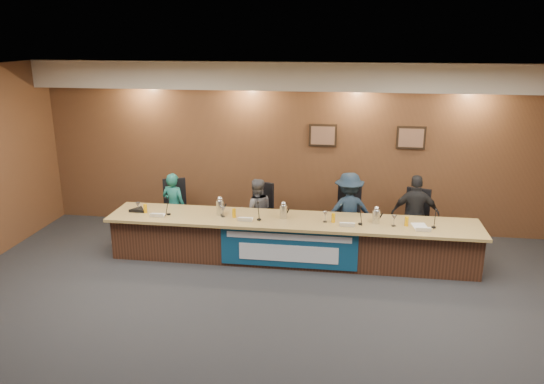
{
  "coord_description": "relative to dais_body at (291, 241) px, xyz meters",
  "views": [
    {
      "loc": [
        0.88,
        -5.8,
        3.7
      ],
      "look_at": [
        -0.34,
        2.52,
        1.15
      ],
      "focal_mm": 35.0,
      "sensor_mm": 36.0,
      "label": 1
    }
  ],
  "objects": [
    {
      "name": "juice_glass_c",
      "position": [
        0.69,
        -0.1,
        0.47
      ],
      "size": [
        0.06,
        0.06,
        0.15
      ],
      "primitive_type": "cylinder",
      "color": "#E19C04",
      "rests_on": "dais_top"
    },
    {
      "name": "juice_glass_d",
      "position": [
        1.84,
        -0.1,
        0.47
      ],
      "size": [
        0.06,
        0.06,
        0.15
      ],
      "primitive_type": "cylinder",
      "color": "#E19C04",
      "rests_on": "dais_top"
    },
    {
      "name": "juice_glass_b",
      "position": [
        -0.95,
        -0.11,
        0.47
      ],
      "size": [
        0.06,
        0.06,
        0.15
      ],
      "primitive_type": "cylinder",
      "color": "#E19C04",
      "rests_on": "dais_top"
    },
    {
      "name": "panelist_c",
      "position": [
        0.93,
        0.65,
        0.34
      ],
      "size": [
        0.99,
        0.71,
        1.39
      ],
      "primitive_type": "imported",
      "rotation": [
        0.0,
        0.0,
        3.37
      ],
      "color": "#172637",
      "rests_on": "floor"
    },
    {
      "name": "panelist_b",
      "position": [
        -0.7,
        0.65,
        0.26
      ],
      "size": [
        0.69,
        0.6,
        1.22
      ],
      "primitive_type": "imported",
      "rotation": [
        0.0,
        0.0,
        3.41
      ],
      "color": "#515156",
      "rests_on": "floor"
    },
    {
      "name": "microphone_b",
      "position": [
        -0.52,
        -0.17,
        0.41
      ],
      "size": [
        0.07,
        0.07,
        0.02
      ],
      "primitive_type": "cylinder",
      "color": "black",
      "rests_on": "dais_top"
    },
    {
      "name": "panelist_d",
      "position": [
        2.06,
        0.65,
        0.34
      ],
      "size": [
        0.82,
        0.34,
        1.39
      ],
      "primitive_type": "imported",
      "rotation": [
        0.0,
        0.0,
        3.14
      ],
      "color": "black",
      "rests_on": "floor"
    },
    {
      "name": "wall_photo_left",
      "position": [
        0.4,
        1.57,
        1.5
      ],
      "size": [
        0.52,
        0.04,
        0.42
      ],
      "primitive_type": "cube",
      "color": "black",
      "rests_on": "wall_back"
    },
    {
      "name": "soffit",
      "position": [
        0.0,
        1.35,
        2.6
      ],
      "size": [
        10.0,
        0.5,
        0.5
      ],
      "primitive_type": "cube",
      "color": "beige",
      "rests_on": "wall_back"
    },
    {
      "name": "nameplate_a",
      "position": [
        -2.21,
        -0.3,
        0.45
      ],
      "size": [
        0.24,
        0.08,
        0.1
      ],
      "primitive_type": "cube",
      "rotation": [
        0.31,
        0.0,
        0.0
      ],
      "color": "white",
      "rests_on": "dais_top"
    },
    {
      "name": "floor",
      "position": [
        0.0,
        -2.4,
        -0.35
      ],
      "size": [
        10.0,
        10.0,
        0.0
      ],
      "primitive_type": "plane",
      "color": "#232326",
      "rests_on": "ground"
    },
    {
      "name": "water_glass_b",
      "position": [
        -1.14,
        -0.1,
        0.49
      ],
      "size": [
        0.08,
        0.08,
        0.18
      ],
      "primitive_type": "cylinder",
      "color": "silver",
      "rests_on": "dais_top"
    },
    {
      "name": "dais_body",
      "position": [
        0.0,
        0.0,
        0.0
      ],
      "size": [
        6.0,
        0.8,
        0.7
      ],
      "primitive_type": "cube",
      "color": "#412416",
      "rests_on": "floor"
    },
    {
      "name": "ceiling",
      "position": [
        0.0,
        -2.4,
        2.85
      ],
      "size": [
        10.0,
        8.0,
        0.04
      ],
      "primitive_type": "cube",
      "color": "silver",
      "rests_on": "wall_back"
    },
    {
      "name": "office_chair_c",
      "position": [
        0.93,
        0.75,
        0.13
      ],
      "size": [
        0.5,
        0.5,
        0.08
      ],
      "primitive_type": "cube",
      "rotation": [
        0.0,
        0.0,
        -0.05
      ],
      "color": "black",
      "rests_on": "floor"
    },
    {
      "name": "carafe_right",
      "position": [
        1.37,
        -0.04,
        0.51
      ],
      "size": [
        0.13,
        0.13,
        0.22
      ],
      "primitive_type": "cylinder",
      "color": "silver",
      "rests_on": "dais_top"
    },
    {
      "name": "nameplate_c",
      "position": [
        0.91,
        -0.3,
        0.45
      ],
      "size": [
        0.24,
        0.08,
        0.1
      ],
      "primitive_type": "cube",
      "rotation": [
        0.31,
        0.0,
        0.0
      ],
      "color": "white",
      "rests_on": "dais_top"
    },
    {
      "name": "panelist_a",
      "position": [
        -2.24,
        0.65,
        0.28
      ],
      "size": [
        0.52,
        0.4,
        1.26
      ],
      "primitive_type": "imported",
      "rotation": [
        0.0,
        0.0,
        2.92
      ],
      "color": "#185D54",
      "rests_on": "floor"
    },
    {
      "name": "carafe_mid",
      "position": [
        -0.13,
        -0.03,
        0.51
      ],
      "size": [
        0.12,
        0.12,
        0.23
      ],
      "primitive_type": "cylinder",
      "color": "silver",
      "rests_on": "dais_top"
    },
    {
      "name": "wall_photo_right",
      "position": [
        2.0,
        1.57,
        1.5
      ],
      "size": [
        0.52,
        0.04,
        0.42
      ],
      "primitive_type": "cube",
      "color": "black",
      "rests_on": "wall_back"
    },
    {
      "name": "water_glass_a",
      "position": [
        -2.61,
        -0.11,
        0.49
      ],
      "size": [
        0.08,
        0.08,
        0.18
      ],
      "primitive_type": "cylinder",
      "color": "silver",
      "rests_on": "dais_top"
    },
    {
      "name": "banner",
      "position": [
        0.0,
        -0.41,
        0.03
      ],
      "size": [
        2.2,
        0.02,
        0.65
      ],
      "primitive_type": "cube",
      "color": "navy",
      "rests_on": "dais_body"
    },
    {
      "name": "water_glass_c",
      "position": [
        0.56,
        -0.11,
        0.49
      ],
      "size": [
        0.08,
        0.08,
        0.18
      ],
      "primitive_type": "cylinder",
      "color": "silver",
      "rests_on": "dais_top"
    },
    {
      "name": "nameplate_b",
      "position": [
        -0.73,
        -0.29,
        0.45
      ],
      "size": [
        0.24,
        0.08,
        0.1
      ],
      "primitive_type": "cube",
      "rotation": [
        0.31,
        0.0,
        0.0
      ],
      "color": "white",
      "rests_on": "dais_top"
    },
    {
      "name": "wall_back",
      "position": [
        0.0,
        1.6,
        1.25
      ],
      "size": [
        10.0,
        0.04,
        3.2
      ],
      "primitive_type": "cube",
      "color": "brown",
      "rests_on": "floor"
    },
    {
      "name": "office_chair_b",
      "position": [
        -0.7,
        0.75,
        0.13
      ],
      "size": [
        0.61,
        0.61,
        0.08
      ],
      "primitive_type": "cube",
      "rotation": [
        0.0,
        0.0,
        -0.34
      ],
      "color": "black",
      "rests_on": "floor"
    },
    {
      "name": "microphone_d",
      "position": [
        2.26,
        -0.13,
        0.41
      ],
      "size": [
        0.07,
        0.07,
        0.02
      ],
      "primitive_type": "cylinder",
      "color": "black",
      "rests_on": "dais_top"
    },
    {
      "name": "microphone_a",
      "position": [
        -2.06,
        -0.14,
        0.41
      ],
      "size": [
        0.07,
        0.07,
        0.02
      ],
      "primitive_type": "cylinder",
      "color": "black",
      "rests_on": "dais_top"
    },
    {
      "name": "juice_glass_a",
      "position": [
        -2.49,
        -0.1,
        0.47
      ],
      "size": [
        0.06,
        0.06,
        0.15
      ],
      "primitive_type": "cylinder",
      "color": "#E19C04",
      "rests_on": "dais_top"
    },
    {
      "name": "banner_text_lower",
      "position": [
        0.0,
        -0.43,
        -0.05
      ],
      "size": [
        1.6,
        0.01,
        0.28
      ],
      "primitive_type": "cube",
      "color": "silver",
      "rests_on": "banner"
    },
    {
      "name": "office_chair_d",
      "position": [
        2.06,
        0.75,
        0.13
      ],
      "size": [
        0.61,
        0.61,
        0.08
      ],
      "primitive_type": "cube",
      "rotation": [
        0.0,
        0.0,
        -0.34
      ],
      "color": "black",
      "rests_on": "floor"
    },
    {
      "name": "speakerphone",
      "position": [
        -2.64,
        -0.04,
        0.43
      ],
      "size": [
        0.32,
        0.32,
        0.05
      ],
      "primitive_type": "cylinder",
      "color": "black",
      "rests_on": "dais_top"
    },
    {
      "name": "office_chair_a",
      "position": [
        -2.24,
        0.75,
        0.13
      ],
      "size": [
        0.62,
        0.62,
        0.08
      ],
      "primitive_type": "cube",
      "rotation": [
        0.0,
        0.0,
        0.38
      ],
      "color": "black",
      "rests_on": "floor"
    },
    {
      "name": "microphone_c",
      "position": [
        1.12,
        -0.14,
        0.41
      ],
      "size": [
        0.07,
        0.07,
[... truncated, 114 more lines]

